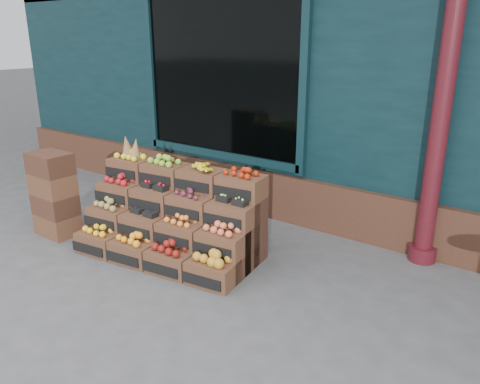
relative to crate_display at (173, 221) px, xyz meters
The scene contains 5 objects.
ground 1.29m from the crate_display, 31.49° to the right, with size 60.00×60.00×0.00m, color #4B4B4E.
shop_facade 5.02m from the crate_display, 76.71° to the left, with size 12.00×6.24×4.80m.
crate_display is the anchor object (origin of this frame).
spare_crates 1.54m from the crate_display, 162.53° to the right, with size 0.50×0.35×1.00m.
shopkeeper 2.39m from the crate_display, 97.97° to the left, with size 0.75×0.49×2.06m, color #1E6929.
Camera 1 is at (2.29, -2.70, 2.27)m, focal length 35.00 mm.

